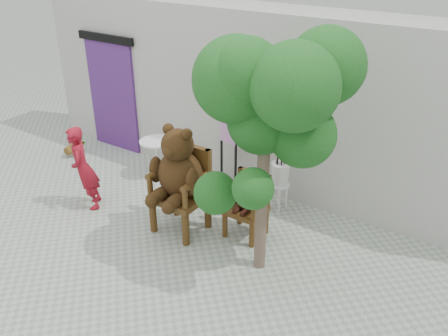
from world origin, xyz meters
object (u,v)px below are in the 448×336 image
Objects in this scene: person at (84,169)px; tree at (274,98)px; stool_bucket at (280,173)px; chair_small at (248,201)px; chair_big at (179,174)px; cafe_table at (157,154)px; display_stand at (228,161)px.

tree reaches higher than person.
stool_bucket reaches higher than person.
chair_small is 0.69× the size of person.
cafe_table is (-1.43, 1.12, -0.50)m from chair_big.
display_stand is (-0.03, 1.35, -0.35)m from chair_big.
person is at bearing -118.49° from display_stand.
display_stand reaches higher than person.
chair_small is at bearing -94.02° from stool_bucket.
chair_small is at bearing 63.61° from person.
chair_small is at bearing -28.86° from display_stand.
cafe_table is 0.47× the size of display_stand.
chair_big is at bearing -125.68° from stool_bucket.
chair_big reaches higher than chair_small.
chair_big is 1.07m from chair_small.
display_stand is 2.86m from tree.
cafe_table is 0.48× the size of stool_bucket.
cafe_table is 0.22× the size of tree.
chair_big reaches higher than cafe_table.
person is 3.66m from tree.
chair_big is at bearing 174.34° from tree.
person is at bearing -162.88° from chair_small.
stool_bucket is (0.96, 1.34, -0.30)m from chair_big.
display_stand is at bearing 135.69° from chair_small.
chair_big is 2.15m from tree.
chair_big is 1.88m from cafe_table.
cafe_table is 1.42m from display_stand.
cafe_table is (0.24, 1.47, -0.26)m from person.
tree is (0.59, -1.49, 1.78)m from stool_bucket.
display_stand is at bearing 91.43° from chair_big.
chair_big is 0.53× the size of tree.
person is 3.12m from stool_bucket.
chair_small is at bearing -16.20° from cafe_table.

